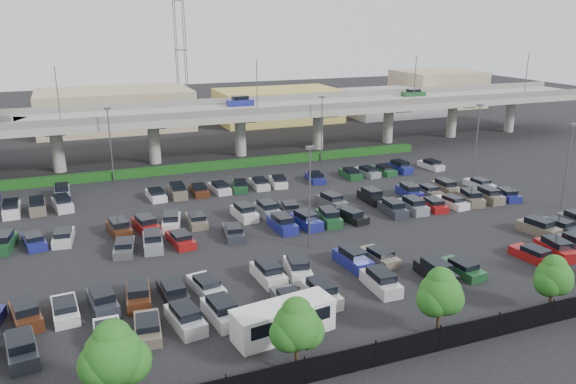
{
  "coord_description": "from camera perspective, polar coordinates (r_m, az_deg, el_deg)",
  "views": [
    {
      "loc": [
        -20.84,
        -55.39,
        21.83
      ],
      "look_at": [
        2.47,
        4.06,
        2.0
      ],
      "focal_mm": 35.0,
      "sensor_mm": 36.0,
      "label": 1
    }
  ],
  "objects": [
    {
      "name": "ground",
      "position": [
        63.08,
        -0.74,
        -3.0
      ],
      "size": [
        280.0,
        280.0,
        0.0
      ],
      "primitive_type": "plane",
      "color": "black"
    },
    {
      "name": "overpass",
      "position": [
        91.04,
        -8.09,
        7.69
      ],
      "size": [
        150.0,
        13.0,
        15.8
      ],
      "color": "gray",
      "rests_on": "ground"
    },
    {
      "name": "hedge",
      "position": [
        85.73,
        -6.67,
        2.76
      ],
      "size": [
        66.0,
        1.6,
        1.1
      ],
      "primitive_type": "cube",
      "color": "#123B11",
      "rests_on": "ground"
    },
    {
      "name": "fence",
      "position": [
        40.25,
        13.89,
        -14.64
      ],
      "size": [
        70.0,
        0.1,
        2.0
      ],
      "color": "black",
      "rests_on": "ground"
    },
    {
      "name": "tree_row",
      "position": [
        40.4,
        13.85,
        -10.24
      ],
      "size": [
        65.07,
        3.66,
        5.94
      ],
      "color": "#332316",
      "rests_on": "ground"
    },
    {
      "name": "shuttle_bus",
      "position": [
        41.08,
        -0.47,
        -12.72
      ],
      "size": [
        7.76,
        3.6,
        2.4
      ],
      "color": "silver",
      "rests_on": "ground"
    },
    {
      "name": "parked_cars",
      "position": [
        59.49,
        -0.59,
        -3.61
      ],
      "size": [
        63.07,
        41.57,
        1.67
      ],
      "color": "gray",
      "rests_on": "ground"
    },
    {
      "name": "light_poles",
      "position": [
        61.78,
        -5.01,
        2.57
      ],
      "size": [
        66.9,
        48.38,
        10.3
      ],
      "color": "#515156",
      "rests_on": "ground"
    },
    {
      "name": "distant_buildings",
      "position": [
        123.16,
        -5.59,
        8.73
      ],
      "size": [
        138.0,
        24.0,
        9.0
      ],
      "color": "gray",
      "rests_on": "ground"
    },
    {
      "name": "comm_tower",
      "position": [
        131.9,
        -10.87,
        14.25
      ],
      "size": [
        2.4,
        2.4,
        30.0
      ],
      "color": "#515156",
      "rests_on": "ground"
    }
  ]
}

